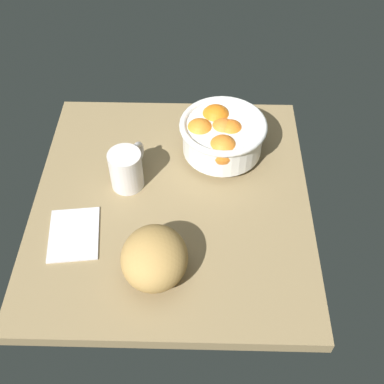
{
  "coord_description": "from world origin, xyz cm",
  "views": [
    {
      "loc": [
        -69.22,
        -6.17,
        83.11
      ],
      "look_at": [
        -2.2,
        -4.59,
        5.0
      ],
      "focal_mm": 45.29,
      "sensor_mm": 36.0,
      "label": 1
    }
  ],
  "objects_px": {
    "fruit_bowl": "(221,135)",
    "bread_loaf": "(154,258)",
    "napkin_folded": "(74,234)",
    "mug": "(127,168)"
  },
  "relations": [
    {
      "from": "fruit_bowl",
      "to": "bread_loaf",
      "type": "xyz_separation_m",
      "value": [
        -0.33,
        0.13,
        -0.01
      ]
    },
    {
      "from": "mug",
      "to": "napkin_folded",
      "type": "bearing_deg",
      "value": 146.41
    },
    {
      "from": "bread_loaf",
      "to": "mug",
      "type": "relative_size",
      "value": 1.24
    },
    {
      "from": "fruit_bowl",
      "to": "mug",
      "type": "relative_size",
      "value": 1.76
    },
    {
      "from": "bread_loaf",
      "to": "napkin_folded",
      "type": "height_order",
      "value": "bread_loaf"
    },
    {
      "from": "napkin_folded",
      "to": "mug",
      "type": "relative_size",
      "value": 1.16
    },
    {
      "from": "bread_loaf",
      "to": "napkin_folded",
      "type": "bearing_deg",
      "value": 64.45
    },
    {
      "from": "fruit_bowl",
      "to": "bread_loaf",
      "type": "distance_m",
      "value": 0.36
    },
    {
      "from": "fruit_bowl",
      "to": "napkin_folded",
      "type": "height_order",
      "value": "fruit_bowl"
    },
    {
      "from": "fruit_bowl",
      "to": "bread_loaf",
      "type": "height_order",
      "value": "fruit_bowl"
    }
  ]
}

